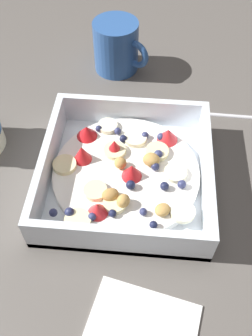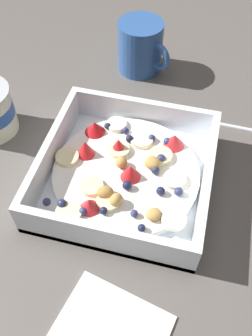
% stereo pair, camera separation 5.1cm
% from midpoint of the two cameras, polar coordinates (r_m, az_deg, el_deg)
% --- Properties ---
extents(ground_plane, '(2.40, 2.40, 0.00)m').
position_cam_midpoint_polar(ground_plane, '(0.53, 3.78, -1.81)').
color(ground_plane, '#56514C').
extents(fruit_bowl, '(0.23, 0.23, 0.06)m').
position_cam_midpoint_polar(fruit_bowl, '(0.52, 2.73, -0.91)').
color(fruit_bowl, white).
rests_on(fruit_bowl, ground).
extents(spoon, '(0.03, 0.17, 0.01)m').
position_cam_midpoint_polar(spoon, '(0.62, 13.23, 7.41)').
color(spoon, silver).
rests_on(spoon, ground).
extents(coffee_mug, '(0.08, 0.10, 0.09)m').
position_cam_midpoint_polar(coffee_mug, '(0.69, 4.54, 18.08)').
color(coffee_mug, '#2D5699').
rests_on(coffee_mug, ground).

